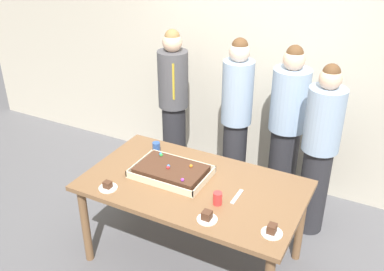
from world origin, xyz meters
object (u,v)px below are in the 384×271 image
object	(u,v)px
plated_slice_near_left	(108,186)
person_serving_front	(236,120)
person_green_shirt_behind	(286,128)
person_left_edge_reaching	(319,150)
drink_cup_middle	(156,147)
person_striped_tie_right	(174,105)
plated_slice_near_right	(207,217)
plated_slice_far_left	(272,231)
party_table	(193,193)
drink_cup_nearest	(218,198)
cake_server_utensil	(237,197)
sheet_cake	(171,171)

from	to	relation	value
plated_slice_near_left	person_serving_front	size ratio (longest dim) A/B	0.09
person_serving_front	plated_slice_near_left	bearing A→B (deg)	-10.72
person_green_shirt_behind	person_left_edge_reaching	bearing A→B (deg)	85.31
drink_cup_middle	person_left_edge_reaching	xyz separation A→B (m)	(1.33, 0.60, 0.02)
plated_slice_near_left	person_striped_tie_right	distance (m)	1.48
plated_slice_near_left	person_green_shirt_behind	distance (m)	1.83
plated_slice_near_right	plated_slice_far_left	xyz separation A→B (m)	(0.46, 0.07, -0.00)
party_table	drink_cup_nearest	bearing A→B (deg)	-28.30
plated_slice_near_left	person_left_edge_reaching	world-z (taller)	person_left_edge_reaching
person_left_edge_reaching	party_table	bearing A→B (deg)	7.93
cake_server_utensil	person_green_shirt_behind	bearing A→B (deg)	88.31
person_serving_front	sheet_cake	bearing A→B (deg)	-0.01
sheet_cake	drink_cup_nearest	size ratio (longest dim) A/B	6.29
plated_slice_far_left	plated_slice_near_left	bearing A→B (deg)	-176.42
person_striped_tie_right	person_left_edge_reaching	xyz separation A→B (m)	(1.60, -0.18, -0.04)
cake_server_utensil	person_striped_tie_right	bearing A→B (deg)	137.33
plated_slice_near_left	plated_slice_far_left	bearing A→B (deg)	3.58
sheet_cake	plated_slice_far_left	bearing A→B (deg)	-18.14
plated_slice_far_left	person_serving_front	world-z (taller)	person_serving_front
plated_slice_far_left	person_striped_tie_right	xyz separation A→B (m)	(-1.56, 1.38, 0.08)
sheet_cake	cake_server_utensil	bearing A→B (deg)	-3.40
person_striped_tie_right	person_left_edge_reaching	distance (m)	1.61
person_left_edge_reaching	cake_server_utensil	bearing A→B (deg)	24.92
plated_slice_far_left	person_green_shirt_behind	size ratio (longest dim) A/B	0.09
person_serving_front	drink_cup_nearest	bearing A→B (deg)	25.71
plated_slice_near_left	cake_server_utensil	world-z (taller)	plated_slice_near_left
plated_slice_far_left	drink_cup_nearest	world-z (taller)	drink_cup_nearest
party_table	sheet_cake	xyz separation A→B (m)	(-0.22, 0.03, 0.12)
party_table	person_green_shirt_behind	xyz separation A→B (m)	(0.42, 1.16, 0.17)
plated_slice_far_left	cake_server_utensil	xyz separation A→B (m)	(-0.37, 0.29, -0.02)
plated_slice_near_right	person_serving_front	world-z (taller)	person_serving_front
party_table	plated_slice_far_left	world-z (taller)	plated_slice_far_left
person_green_shirt_behind	party_table	bearing A→B (deg)	9.65
sheet_cake	person_striped_tie_right	distance (m)	1.21
person_striped_tie_right	plated_slice_far_left	bearing A→B (deg)	19.81
person_green_shirt_behind	drink_cup_middle	bearing A→B (deg)	-18.33
person_left_edge_reaching	plated_slice_near_left	bearing A→B (deg)	2.46
drink_cup_middle	cake_server_utensil	xyz separation A→B (m)	(0.92, -0.30, -0.05)
plated_slice_near_left	person_serving_front	bearing A→B (deg)	69.71
person_left_edge_reaching	drink_cup_middle	bearing A→B (deg)	-16.16
sheet_cake	person_green_shirt_behind	bearing A→B (deg)	60.49
drink_cup_nearest	person_green_shirt_behind	world-z (taller)	person_green_shirt_behind
cake_server_utensil	person_striped_tie_right	distance (m)	1.61
party_table	person_left_edge_reaching	xyz separation A→B (m)	(0.80, 0.90, 0.16)
drink_cup_middle	party_table	bearing A→B (deg)	-29.32
drink_cup_nearest	cake_server_utensil	world-z (taller)	drink_cup_nearest
person_striped_tie_right	person_left_edge_reaching	world-z (taller)	person_striped_tie_right
person_green_shirt_behind	person_striped_tie_right	size ratio (longest dim) A/B	0.99
drink_cup_middle	sheet_cake	bearing A→B (deg)	-40.74
sheet_cake	drink_cup_nearest	bearing A→B (deg)	-20.03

